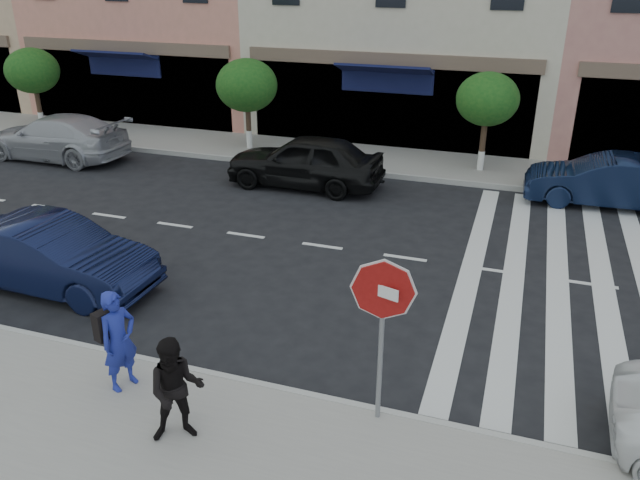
% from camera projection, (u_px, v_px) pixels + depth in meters
% --- Properties ---
extents(ground, '(120.00, 120.00, 0.00)m').
position_uv_depth(ground, '(253.00, 333.00, 11.39)').
color(ground, black).
rests_on(ground, ground).
extents(sidewalk_near, '(60.00, 4.50, 0.15)m').
position_uv_depth(sidewalk_near, '(134.00, 477.00, 8.12)').
color(sidewalk_near, gray).
rests_on(sidewalk_near, ground).
extents(sidewalk_far, '(60.00, 3.00, 0.15)m').
position_uv_depth(sidewalk_far, '(389.00, 161.00, 20.86)').
color(sidewalk_far, gray).
rests_on(sidewalk_far, ground).
extents(street_tree_wa, '(2.00, 2.00, 3.05)m').
position_uv_depth(street_tree_wa, '(32.00, 71.00, 23.85)').
color(street_tree_wa, '#473323').
rests_on(street_tree_wa, sidewalk_far).
extents(street_tree_wb, '(2.10, 2.10, 3.06)m').
position_uv_depth(street_tree_wb, '(247.00, 86.00, 21.23)').
color(street_tree_wb, '#473323').
rests_on(street_tree_wb, sidewalk_far).
extents(street_tree_c, '(1.90, 1.90, 3.04)m').
position_uv_depth(street_tree_c, '(487.00, 100.00, 18.87)').
color(street_tree_c, '#473323').
rests_on(street_tree_c, sidewalk_far).
extents(stop_sign, '(0.87, 0.29, 2.56)m').
position_uv_depth(stop_sign, '(382.00, 306.00, 8.32)').
color(stop_sign, gray).
rests_on(stop_sign, sidewalk_near).
extents(photographer, '(0.57, 0.69, 1.64)m').
position_uv_depth(photographer, '(119.00, 340.00, 9.43)').
color(photographer, navy).
rests_on(photographer, sidewalk_near).
extents(walker, '(0.96, 0.89, 1.57)m').
position_uv_depth(walker, '(176.00, 390.00, 8.40)').
color(walker, black).
rests_on(walker, sidewalk_near).
extents(car_near_mid, '(4.48, 1.66, 1.46)m').
position_uv_depth(car_near_mid, '(51.00, 255.00, 12.69)').
color(car_near_mid, black).
rests_on(car_near_mid, ground).
extents(car_far_left, '(5.18, 2.19, 1.49)m').
position_uv_depth(car_far_left, '(56.00, 137.00, 21.08)').
color(car_far_left, '#A5A5AA').
rests_on(car_far_left, ground).
extents(car_far_mid, '(4.66, 1.91, 1.58)m').
position_uv_depth(car_far_mid, '(305.00, 161.00, 18.45)').
color(car_far_mid, black).
rests_on(car_far_mid, ground).
extents(car_far_right, '(4.29, 1.62, 1.40)m').
position_uv_depth(car_far_right, '(606.00, 181.00, 17.06)').
color(car_far_right, black).
rests_on(car_far_right, ground).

